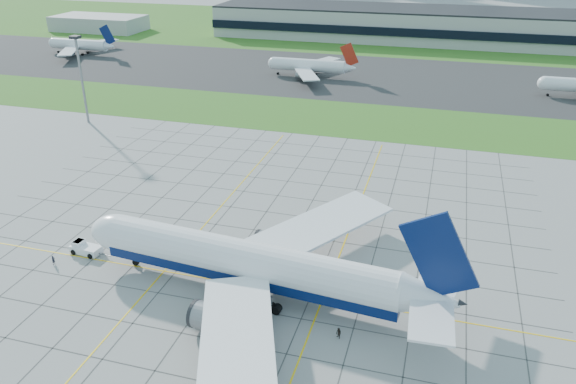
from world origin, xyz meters
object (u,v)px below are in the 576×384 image
pushback_tug (85,248)px  crew_near (53,260)px  distant_jet_0 (81,45)px  crew_far (339,333)px  distant_jet_1 (310,65)px  airliner (251,264)px  light_mast (80,69)px

pushback_tug → crew_near: pushback_tug is taller
crew_near → pushback_tug: bearing=-20.3°
pushback_tug → distant_jet_0: size_ratio=0.19×
crew_near → crew_far: crew_far is taller
distant_jet_1 → airliner: bearing=-79.7°
crew_near → distant_jet_0: size_ratio=0.04×
pushback_tug → crew_near: bearing=-116.7°
light_mast → pushback_tug: 80.08m
distant_jet_1 → light_mast: bearing=-124.7°
airliner → crew_near: (-36.12, -1.72, -4.68)m
light_mast → pushback_tug: bearing=-56.5°
airliner → distant_jet_0: 206.29m
pushback_tug → distant_jet_0: bearing=130.0°
distant_jet_0 → airliner: bearing=-48.3°
airliner → pushback_tug: airliner is taller
pushback_tug → airliner: bearing=-0.1°
crew_far → distant_jet_0: distant_jet_0 is taller
pushback_tug → distant_jet_1: 139.02m
airliner → distant_jet_0: size_ratio=1.52×
distant_jet_0 → distant_jet_1: same height
crew_far → airliner: bearing=-167.3°
crew_far → distant_jet_0: (-153.07, 161.00, 3.61)m
pushback_tug → distant_jet_0: (-104.23, 150.81, 3.47)m
light_mast → airliner: 103.38m
crew_near → distant_jet_0: (-101.20, 155.66, 3.63)m
airliner → crew_near: size_ratio=38.20×
pushback_tug → distant_jet_1: distant_jet_1 is taller
distant_jet_0 → crew_near: bearing=-57.0°
airliner → distant_jet_1: 144.26m
pushback_tug → distant_jet_0: distant_jet_0 is taller
light_mast → airliner: light_mast is taller
airliner → crew_far: airliner is taller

